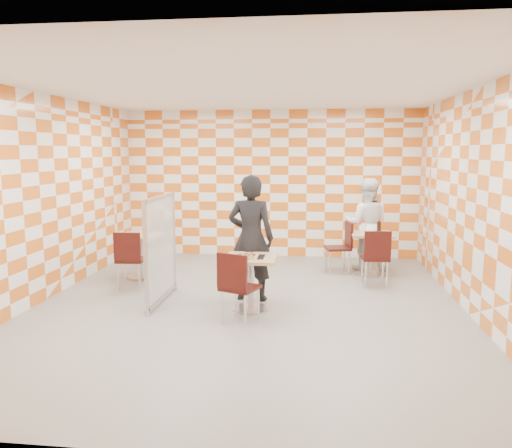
% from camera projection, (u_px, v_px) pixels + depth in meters
% --- Properties ---
extents(room_shell, '(7.00, 7.00, 7.00)m').
position_uv_depth(room_shell, '(252.00, 197.00, 7.35)').
color(room_shell, gray).
rests_on(room_shell, ground).
extents(main_table, '(0.70, 0.70, 0.75)m').
position_uv_depth(main_table, '(251.00, 274.00, 6.80)').
color(main_table, tan).
rests_on(main_table, ground).
extents(second_table, '(0.70, 0.70, 0.75)m').
position_uv_depth(second_table, '(371.00, 247.00, 8.76)').
color(second_table, tan).
rests_on(second_table, ground).
extents(empty_table, '(0.70, 0.70, 0.75)m').
position_uv_depth(empty_table, '(141.00, 249.00, 8.58)').
color(empty_table, tan).
rests_on(empty_table, ground).
extents(chair_main_front, '(0.55, 0.56, 0.92)m').
position_uv_depth(chair_main_front, '(236.00, 282.00, 6.24)').
color(chair_main_front, '#330D0A').
rests_on(chair_main_front, ground).
extents(chair_second_front, '(0.45, 0.46, 0.92)m').
position_uv_depth(chair_second_front, '(376.00, 254.00, 7.98)').
color(chair_second_front, '#330D0A').
rests_on(chair_second_front, ground).
extents(chair_second_side, '(0.51, 0.50, 0.92)m').
position_uv_depth(chair_second_side, '(343.00, 243.00, 8.91)').
color(chair_second_side, '#330D0A').
rests_on(chair_second_side, ground).
extents(chair_empty_near, '(0.45, 0.46, 0.92)m').
position_uv_depth(chair_empty_near, '(130.00, 255.00, 7.85)').
color(chair_empty_near, '#330D0A').
rests_on(chair_empty_near, ground).
extents(chair_empty_far, '(0.53, 0.53, 0.92)m').
position_uv_depth(chair_empty_far, '(157.00, 239.00, 9.31)').
color(chair_empty_far, '#330D0A').
rests_on(chair_empty_far, ground).
extents(partition, '(0.08, 1.38, 1.55)m').
position_uv_depth(partition, '(161.00, 248.00, 7.16)').
color(partition, white).
rests_on(partition, ground).
extents(man_dark, '(0.70, 0.49, 1.84)m').
position_uv_depth(man_dark, '(251.00, 238.00, 7.24)').
color(man_dark, black).
rests_on(man_dark, ground).
extents(man_white, '(0.88, 0.71, 1.69)m').
position_uv_depth(man_white, '(366.00, 224.00, 9.13)').
color(man_white, white).
rests_on(man_white, ground).
extents(pizza_on_foil, '(0.40, 0.40, 0.04)m').
position_uv_depth(pizza_on_foil, '(250.00, 256.00, 6.75)').
color(pizza_on_foil, silver).
rests_on(pizza_on_foil, main_table).
extents(sport_bottle, '(0.06, 0.06, 0.20)m').
position_uv_depth(sport_bottle, '(364.00, 227.00, 8.85)').
color(sport_bottle, white).
rests_on(sport_bottle, second_table).
extents(soda_bottle, '(0.07, 0.07, 0.23)m').
position_uv_depth(soda_bottle, '(379.00, 227.00, 8.75)').
color(soda_bottle, black).
rests_on(soda_bottle, second_table).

